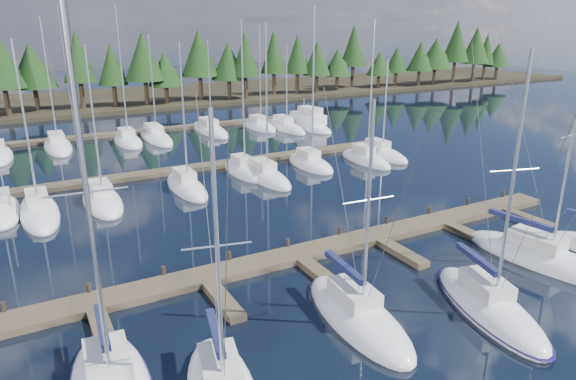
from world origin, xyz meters
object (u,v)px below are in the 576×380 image
front_sailboat_3 (357,315)px  motor_yacht_right (308,124)px  front_sailboat_4 (489,306)px  main_dock (301,259)px  front_sailboat_5 (541,258)px

front_sailboat_3 → motor_yacht_right: size_ratio=1.18×
front_sailboat_4 → motor_yacht_right: 46.92m
motor_yacht_right → front_sailboat_4: bearing=-109.6°
front_sailboat_3 → front_sailboat_4: size_ratio=0.85×
main_dock → motor_yacht_right: bearing=58.5°
front_sailboat_5 → motor_yacht_right: 42.70m
front_sailboat_5 → motor_yacht_right: front_sailboat_5 is taller
main_dock → motor_yacht_right: motor_yacht_right is taller
front_sailboat_3 → front_sailboat_5: size_ratio=0.81×
front_sailboat_5 → front_sailboat_3: bearing=179.2°
front_sailboat_4 → motor_yacht_right: (15.72, 44.20, 0.25)m
front_sailboat_3 → front_sailboat_4: 6.82m
front_sailboat_4 → front_sailboat_5: (7.32, 2.34, 0.00)m
front_sailboat_5 → motor_yacht_right: size_ratio=1.46×
main_dock → motor_yacht_right: (21.29, 34.78, 0.33)m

